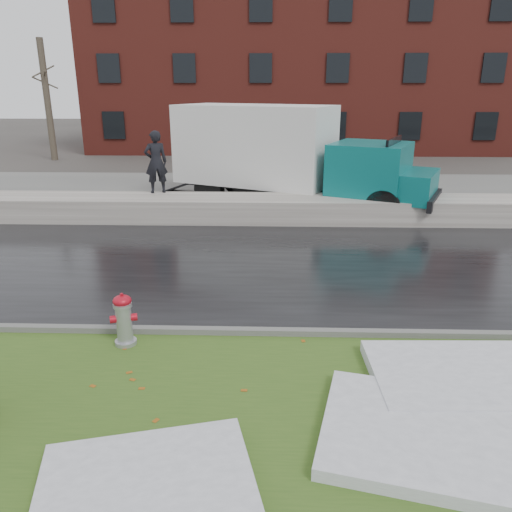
{
  "coord_description": "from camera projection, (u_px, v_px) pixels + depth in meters",
  "views": [
    {
      "loc": [
        0.48,
        -6.57,
        4.03
      ],
      "look_at": [
        0.21,
        2.29,
        1.0
      ],
      "focal_mm": 35.0,
      "sensor_mm": 36.0,
      "label": 1
    }
  ],
  "objects": [
    {
      "name": "ground",
      "position": [
        238.0,
        367.0,
        7.53
      ],
      "size": [
        120.0,
        120.0,
        0.0
      ],
      "primitive_type": "plane",
      "color": "#47423D",
      "rests_on": "ground"
    },
    {
      "name": "verge",
      "position": [
        231.0,
        418.0,
        6.34
      ],
      "size": [
        60.0,
        4.5,
        0.04
      ],
      "primitive_type": "cube",
      "color": "#34531B",
      "rests_on": "ground"
    },
    {
      "name": "road",
      "position": [
        250.0,
        265.0,
        11.78
      ],
      "size": [
        60.0,
        7.0,
        0.03
      ],
      "primitive_type": "cube",
      "color": "black",
      "rests_on": "ground"
    },
    {
      "name": "parking_lot",
      "position": [
        259.0,
        193.0,
        19.82
      ],
      "size": [
        60.0,
        9.0,
        0.03
      ],
      "primitive_type": "cube",
      "color": "slate",
      "rests_on": "ground"
    },
    {
      "name": "curb",
      "position": [
        241.0,
        332.0,
        8.45
      ],
      "size": [
        60.0,
        0.15,
        0.14
      ],
      "primitive_type": "cube",
      "color": "slate",
      "rests_on": "ground"
    },
    {
      "name": "snowbank",
      "position": [
        256.0,
        209.0,
        15.64
      ],
      "size": [
        60.0,
        1.6,
        0.75
      ],
      "primitive_type": "cube",
      "color": "#B9B3A9",
      "rests_on": "ground"
    },
    {
      "name": "brick_building",
      "position": [
        295.0,
        71.0,
        34.23
      ],
      "size": [
        26.0,
        12.0,
        10.0
      ],
      "primitive_type": "cube",
      "color": "maroon",
      "rests_on": "ground"
    },
    {
      "name": "bg_tree_left",
      "position": [
        47.0,
        99.0,
        27.62
      ],
      "size": [
        1.4,
        1.62,
        6.5
      ],
      "color": "brown",
      "rests_on": "ground"
    },
    {
      "name": "bg_tree_center",
      "position": [
        169.0,
        98.0,
        31.22
      ],
      "size": [
        1.4,
        1.62,
        6.5
      ],
      "color": "brown",
      "rests_on": "ground"
    },
    {
      "name": "fire_hydrant",
      "position": [
        124.0,
        317.0,
        7.99
      ],
      "size": [
        0.44,
        0.41,
        0.89
      ],
      "rotation": [
        0.0,
        0.0,
        0.29
      ],
      "color": "#9D9EA4",
      "rests_on": "verge"
    },
    {
      "name": "box_truck",
      "position": [
        283.0,
        154.0,
        17.12
      ],
      "size": [
        10.03,
        5.77,
        3.43
      ],
      "rotation": [
        0.0,
        0.0,
        -0.43
      ],
      "color": "black",
      "rests_on": "ground"
    },
    {
      "name": "worker",
      "position": [
        156.0,
        162.0,
        15.86
      ],
      "size": [
        0.84,
        0.7,
        1.97
      ],
      "primitive_type": "imported",
      "rotation": [
        0.0,
        0.0,
        3.51
      ],
      "color": "black",
      "rests_on": "snowbank"
    },
    {
      "name": "snow_patch_near",
      "position": [
        435.0,
        436.0,
        5.87
      ],
      "size": [
        3.0,
        2.55,
        0.16
      ],
      "primitive_type": "cube",
      "rotation": [
        0.0,
        0.0,
        -0.24
      ],
      "color": "silver",
      "rests_on": "verge"
    },
    {
      "name": "snow_patch_far",
      "position": [
        147.0,
        486.0,
        5.15
      ],
      "size": [
        2.53,
        2.1,
        0.14
      ],
      "primitive_type": "cube",
      "rotation": [
        0.0,
        0.0,
        0.25
      ],
      "color": "silver",
      "rests_on": "verge"
    },
    {
      "name": "snow_patch_side",
      "position": [
        472.0,
        377.0,
        7.05
      ],
      "size": [
        2.85,
        1.88,
        0.18
      ],
      "primitive_type": "cube",
      "rotation": [
        0.0,
        0.0,
        0.03
      ],
      "color": "silver",
      "rests_on": "verge"
    }
  ]
}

